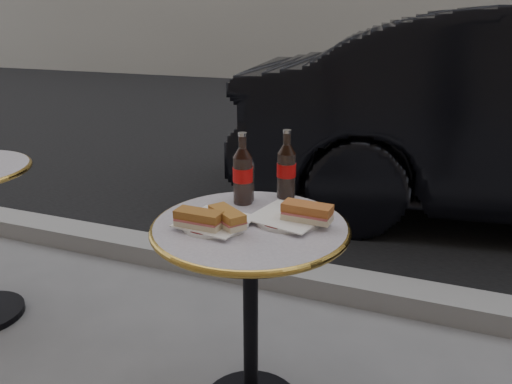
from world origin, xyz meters
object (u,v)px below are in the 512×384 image
(plate_right, at_px, (289,218))
(cola_bottle_right, at_px, (286,164))
(cola_bottle_left, at_px, (243,168))
(cola_glass, at_px, (245,182))
(bistro_table, at_px, (251,324))
(plate_left, at_px, (215,223))

(plate_right, distance_m, cola_bottle_right, 0.24)
(cola_bottle_left, distance_m, cola_glass, 0.06)
(bistro_table, height_order, cola_bottle_right, cola_bottle_right)
(cola_bottle_right, bearing_deg, plate_right, -69.68)
(bistro_table, height_order, plate_right, plate_right)
(bistro_table, bearing_deg, cola_glass, 116.70)
(plate_left, distance_m, cola_bottle_left, 0.24)
(plate_right, xyz_separation_m, cola_bottle_left, (-0.19, 0.09, 0.12))
(cola_bottle_left, distance_m, cola_bottle_right, 0.16)
(plate_left, relative_size, cola_glass, 1.57)
(cola_bottle_right, bearing_deg, bistro_table, -96.22)
(cola_bottle_left, xyz_separation_m, cola_glass, (-0.00, 0.03, -0.06))
(bistro_table, relative_size, cola_bottle_right, 3.00)
(cola_bottle_left, xyz_separation_m, cola_bottle_right, (0.12, 0.11, -0.00))
(plate_left, bearing_deg, cola_glass, 89.56)
(bistro_table, distance_m, cola_glass, 0.48)
(bistro_table, relative_size, plate_left, 3.50)
(plate_right, xyz_separation_m, cola_glass, (-0.20, 0.12, 0.06))
(bistro_table, xyz_separation_m, plate_right, (0.10, 0.07, 0.37))
(bistro_table, bearing_deg, cola_bottle_left, 119.50)
(plate_left, xyz_separation_m, cola_bottle_left, (0.00, 0.21, 0.12))
(cola_bottle_left, bearing_deg, cola_glass, 96.52)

